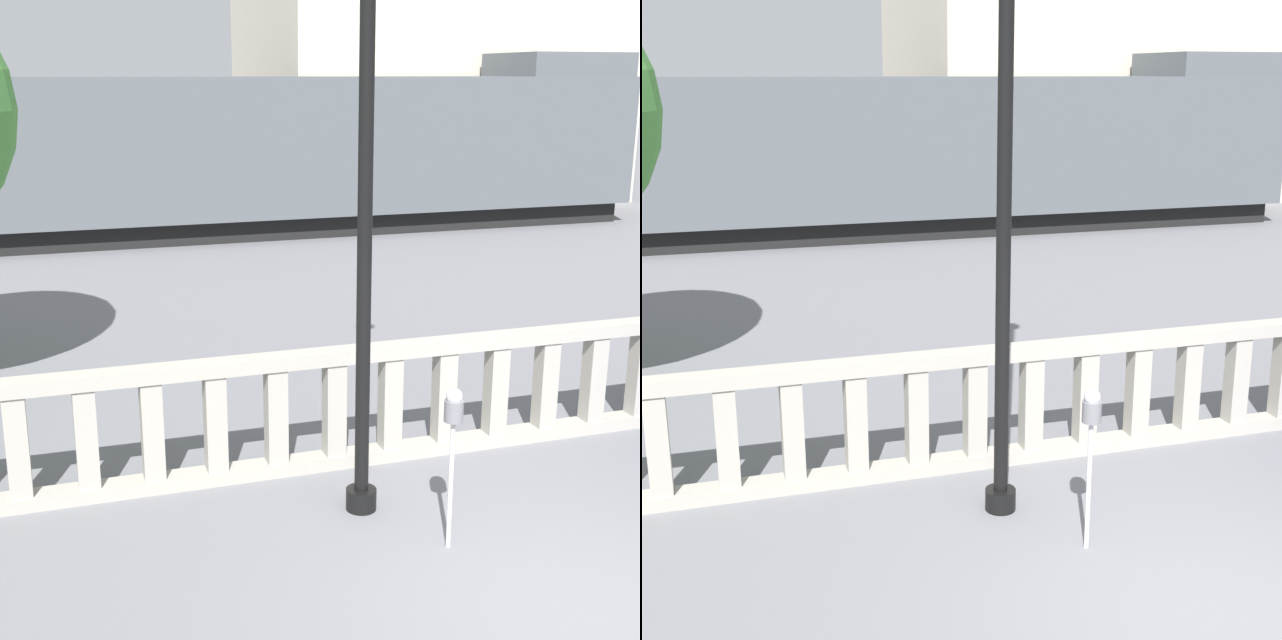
{
  "view_description": "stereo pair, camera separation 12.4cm",
  "coord_description": "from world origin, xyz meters",
  "views": [
    {
      "loc": [
        -3.62,
        -4.92,
        3.88
      ],
      "look_at": [
        -0.74,
        4.03,
        1.27
      ],
      "focal_mm": 50.0,
      "sensor_mm": 36.0,
      "label": 1
    },
    {
      "loc": [
        -3.5,
        -4.95,
        3.88
      ],
      "look_at": [
        -0.74,
        4.03,
        1.27
      ],
      "focal_mm": 50.0,
      "sensor_mm": 36.0,
      "label": 2
    }
  ],
  "objects": [
    {
      "name": "lamppost",
      "position": [
        -0.97,
        2.07,
        3.49
      ],
      "size": [
        0.29,
        0.29,
        6.69
      ],
      "color": "black",
      "rests_on": "ground"
    },
    {
      "name": "ground_plane",
      "position": [
        0.0,
        0.0,
        0.0
      ],
      "size": [
        160.0,
        160.0,
        0.0
      ],
      "primitive_type": "plane",
      "color": "slate"
    },
    {
      "name": "balustrade",
      "position": [
        0.0,
        3.03,
        0.63
      ],
      "size": [
        12.16,
        0.24,
        1.25
      ],
      "color": "#9E998E",
      "rests_on": "ground"
    },
    {
      "name": "train_near",
      "position": [
        1.06,
        16.78,
        2.0
      ],
      "size": [
        21.36,
        3.19,
        4.41
      ],
      "color": "black",
      "rests_on": "ground"
    },
    {
      "name": "parking_meter",
      "position": [
        -0.5,
        1.2,
        1.13
      ],
      "size": [
        0.16,
        0.16,
        1.42
      ],
      "color": "silver",
      "rests_on": "ground"
    },
    {
      "name": "building_block",
      "position": [
        8.74,
        22.58,
        6.12
      ],
      "size": [
        10.84,
        8.11,
        12.25
      ],
      "color": "beige",
      "rests_on": "ground"
    }
  ]
}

